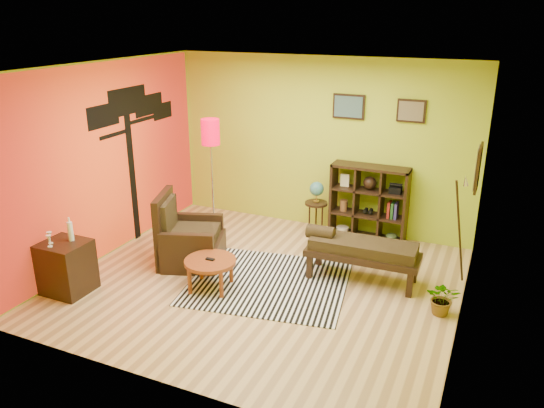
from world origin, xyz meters
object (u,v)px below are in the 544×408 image
at_px(globe_table, 317,195).
at_px(bench, 360,249).
at_px(armchair, 188,242).
at_px(floor_lamp, 211,143).
at_px(potted_plant, 443,302).
at_px(coffee_table, 210,264).
at_px(side_cabinet, 66,267).
at_px(cube_shelf, 369,203).

bearing_deg(globe_table, bench, -49.88).
distance_m(armchair, floor_lamp, 1.56).
xyz_separation_m(armchair, potted_plant, (3.54, 0.03, -0.15)).
bearing_deg(floor_lamp, coffee_table, -61.60).
distance_m(coffee_table, side_cabinet, 1.84).
distance_m(coffee_table, potted_plant, 2.91).
bearing_deg(bench, globe_table, 130.12).
height_order(armchair, potted_plant, armchair).
relative_size(coffee_table, cube_shelf, 0.56).
relative_size(armchair, cube_shelf, 0.90).
height_order(side_cabinet, globe_table, side_cabinet).
distance_m(side_cabinet, bench, 3.82).
xyz_separation_m(cube_shelf, bench, (0.24, -1.41, -0.15)).
relative_size(armchair, globe_table, 1.22).
height_order(cube_shelf, potted_plant, cube_shelf).
distance_m(coffee_table, cube_shelf, 2.86).
height_order(armchair, globe_table, armchair).
relative_size(floor_lamp, bench, 1.24).
height_order(side_cabinet, floor_lamp, floor_lamp).
bearing_deg(floor_lamp, side_cabinet, -110.41).
height_order(coffee_table, globe_table, globe_table).
height_order(armchair, bench, armchair).
distance_m(floor_lamp, potted_plant, 4.01).
height_order(cube_shelf, bench, cube_shelf).
bearing_deg(globe_table, cube_shelf, 10.79).
bearing_deg(floor_lamp, cube_shelf, 22.98).
relative_size(bench, potted_plant, 3.60).
bearing_deg(globe_table, coffee_table, -105.47).
bearing_deg(cube_shelf, bench, -80.56).
bearing_deg(armchair, floor_lamp, 96.43).
bearing_deg(side_cabinet, globe_table, 53.49).
bearing_deg(coffee_table, armchair, 141.86).
bearing_deg(potted_plant, coffee_table, -168.53).
xyz_separation_m(coffee_table, cube_shelf, (1.46, 2.45, 0.24)).
height_order(coffee_table, side_cabinet, side_cabinet).
bearing_deg(coffee_table, side_cabinet, -154.09).
distance_m(bench, potted_plant, 1.27).
height_order(side_cabinet, potted_plant, side_cabinet).
xyz_separation_m(bench, potted_plant, (1.15, -0.45, -0.28)).
distance_m(floor_lamp, cube_shelf, 2.63).
relative_size(globe_table, bench, 0.57).
xyz_separation_m(coffee_table, bench, (1.69, 1.03, 0.09)).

